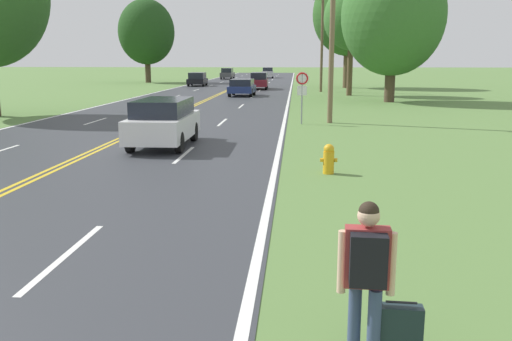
{
  "coord_description": "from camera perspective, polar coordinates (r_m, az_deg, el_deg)",
  "views": [
    {
      "loc": [
        6.63,
        -0.17,
        2.99
      ],
      "look_at": [
        5.9,
        9.61,
        0.96
      ],
      "focal_mm": 38.0,
      "sensor_mm": 36.0,
      "label": 1
    }
  ],
  "objects": [
    {
      "name": "tree_left_verge",
      "position": [
        58.64,
        9.72,
        15.9
      ],
      "size": [
        7.35,
        7.35,
        11.73
      ],
      "color": "brown",
      "rests_on": "ground"
    },
    {
      "name": "utility_pole_far",
      "position": [
        51.01,
        6.96,
        13.36
      ],
      "size": [
        1.8,
        0.24,
        8.82
      ],
      "color": "brown",
      "rests_on": "ground"
    },
    {
      "name": "car_dark_grey_sedan_receding",
      "position": [
        82.93,
        -3.03,
        10.16
      ],
      "size": [
        1.77,
        4.53,
        1.63
      ],
      "rotation": [
        0.0,
        0.0,
        1.56
      ],
      "color": "black",
      "rests_on": "ground"
    },
    {
      "name": "car_dark_blue_hatchback_approaching",
      "position": [
        44.77,
        -1.48,
        8.8
      ],
      "size": [
        2.04,
        3.9,
        1.38
      ],
      "rotation": [
        0.0,
        0.0,
        -1.6
      ],
      "color": "black",
      "rests_on": "ground"
    },
    {
      "name": "fire_hydrant",
      "position": [
        14.43,
        7.66,
        1.25
      ],
      "size": [
        0.45,
        0.29,
        0.8
      ],
      "color": "gold",
      "rests_on": "ground"
    },
    {
      "name": "hitchhiker_person",
      "position": [
        5.43,
        11.59,
        -9.91
      ],
      "size": [
        0.56,
        0.42,
        1.66
      ],
      "rotation": [
        0.0,
        0.0,
        1.52
      ],
      "color": "#38476B",
      "rests_on": "ground"
    },
    {
      "name": "tree_far_back",
      "position": [
        46.21,
        10.03,
        15.52
      ],
      "size": [
        4.52,
        4.52,
        8.86
      ],
      "color": "brown",
      "rests_on": "ground"
    },
    {
      "name": "car_white_suv_nearest",
      "position": [
        19.02,
        -9.7,
        5.13
      ],
      "size": [
        1.86,
        4.34,
        1.64
      ],
      "rotation": [
        0.0,
        0.0,
        -1.56
      ],
      "color": "black",
      "rests_on": "ground"
    },
    {
      "name": "car_maroon_suv_mid_near",
      "position": [
        54.95,
        0.32,
        9.48
      ],
      "size": [
        1.86,
        4.89,
        1.66
      ],
      "rotation": [
        0.0,
        0.0,
        -1.54
      ],
      "color": "black",
      "rests_on": "ground"
    },
    {
      "name": "car_black_hatchback_mid_far",
      "position": [
        61.75,
        -6.19,
        9.57
      ],
      "size": [
        2.01,
        4.15,
        1.5
      ],
      "rotation": [
        0.0,
        0.0,
        1.61
      ],
      "color": "black",
      "rests_on": "ground"
    },
    {
      "name": "car_silver_suv_distant",
      "position": [
        87.83,
        1.25,
        10.29
      ],
      "size": [
        1.94,
        4.29,
        1.65
      ],
      "rotation": [
        0.0,
        0.0,
        -1.53
      ],
      "color": "black",
      "rests_on": "ground"
    },
    {
      "name": "suitcase",
      "position": [
        5.81,
        14.88,
        -16.29
      ],
      "size": [
        0.44,
        0.19,
        0.65
      ],
      "rotation": [
        0.0,
        0.0,
        1.52
      ],
      "color": "#19282D",
      "rests_on": "ground"
    },
    {
      "name": "utility_pole_midground",
      "position": [
        26.01,
        8.03,
        14.58
      ],
      "size": [
        1.8,
        0.24,
        8.41
      ],
      "color": "brown",
      "rests_on": "ground"
    },
    {
      "name": "traffic_sign",
      "position": [
        25.32,
        4.88,
        8.96
      ],
      "size": [
        0.6,
        0.1,
        2.41
      ],
      "color": "gray",
      "rests_on": "ground"
    },
    {
      "name": "tree_right_cluster",
      "position": [
        71.99,
        -11.46,
        14.1
      ],
      "size": [
        7.06,
        7.06,
        10.4
      ],
      "color": "#473828",
      "rests_on": "ground"
    },
    {
      "name": "tree_behind_sign",
      "position": [
        39.74,
        14.24,
        15.51
      ],
      "size": [
        7.1,
        7.1,
        9.99
      ],
      "color": "#473828",
      "rests_on": "ground"
    }
  ]
}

